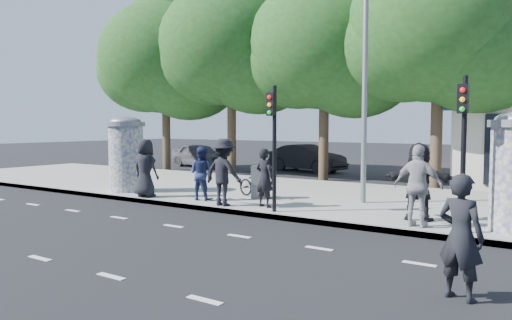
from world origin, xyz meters
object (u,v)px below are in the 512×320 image
Objects in this scene: ped_b at (265,178)px; ped_c at (201,173)px; ped_e at (418,186)px; bicycle at (258,184)px; cabinet_right at (508,208)px; car_mid at (307,158)px; ad_column_left at (126,152)px; ped_a at (145,168)px; cabinet_left at (260,182)px; traffic_pole_near at (273,135)px; ped_d at (224,172)px; traffic_pole_far at (463,137)px; man_road at (461,237)px; car_left at (200,155)px; street_lamp at (365,47)px; ped_f at (419,181)px.

ped_b reaches higher than ped_c.
bicycle is at bearing -14.74° from ped_e.
cabinet_right is 0.24× the size of car_mid.
ad_column_left is 1.40× the size of ped_a.
ped_e is 1.13× the size of bicycle.
ped_c is at bearing 153.27° from bicycle.
ad_column_left is 6.00m from ped_b.
cabinet_left is at bearing 13.61° from ad_column_left.
ped_b is (-0.63, 0.55, -1.24)m from traffic_pole_near.
traffic_pole_far is at bearing -179.34° from ped_d.
ped_b is 4.48m from ped_e.
traffic_pole_near reaches higher than man_road.
ad_column_left is 6.67m from traffic_pole_near.
street_lamp is at bearing -112.74° from car_left.
ped_a is at bearing -166.14° from car_mid.
ped_b is at bearing -146.58° from car_mid.
traffic_pole_far is at bearing -114.39° from car_left.
traffic_pole_near reaches higher than ped_c.
ped_c is (-2.39, 0.03, -0.01)m from ped_b.
traffic_pole_near is at bearing 149.12° from ped_b.
traffic_pole_near is at bearing -123.51° from car_left.
bicycle is at bearing -22.64° from man_road.
ped_d reaches higher than car_mid.
street_lamp is at bearing -159.85° from ped_c.
man_road is 1.08× the size of bicycle.
ad_column_left is at bearing -5.60° from ped_d.
street_lamp is 4.77× the size of ped_c.
car_left reaches higher than bicycle.
car_left is at bearing 137.03° from traffic_pole_near.
ped_b is 6.25m from cabinet_right.
traffic_pole_near is 1.87× the size of man_road.
ped_f reaches higher than ped_c.
traffic_pole_near is 0.83× the size of car_left.
ped_a is 0.98× the size of ped_f.
car_left is (-10.64, 9.60, 0.02)m from cabinet_left.
ped_f is (8.55, 0.93, 0.02)m from ped_a.
ped_a is 13.62m from car_left.
ad_column_left is 2.53× the size of cabinet_left.
ad_column_left is 0.33× the size of street_lamp.
cabinet_left is at bearing -22.66° from man_road.
bicycle is (1.16, 1.44, -0.40)m from ped_c.
car_mid is at bearing -84.43° from ped_c.
street_lamp is 5.38m from bicycle.
car_mid is (-2.64, 11.92, -0.27)m from ped_c.
ped_b reaches higher than man_road.
car_mid is (-5.03, 11.95, -0.27)m from ped_b.
ped_d is at bearing 31.64° from ped_b.
ped_e is at bearing -131.86° from car_mid.
ped_f is 0.47× the size of car_left.
traffic_pole_near reaches higher than ped_f.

